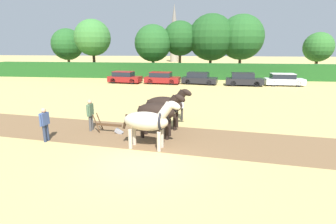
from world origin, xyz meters
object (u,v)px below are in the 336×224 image
at_px(parked_car_center_left, 199,78).
at_px(draft_horse_lead_right, 158,112).
at_px(tree_right, 241,37).
at_px(parked_car_center_right, 284,80).
at_px(tree_far_left, 67,44).
at_px(farmer_onlooker_left, 45,122).
at_px(parked_car_center, 244,79).
at_px(tree_center_left, 153,43).
at_px(tree_center_right, 211,37).
at_px(parked_car_far_left, 125,77).
at_px(tree_left, 93,38).
at_px(tree_far_right, 318,47).
at_px(parked_car_left, 162,78).
at_px(draft_horse_trail_left, 166,105).
at_px(tree_center, 180,38).
at_px(farmer_beside_team, 182,105).
at_px(farmer_at_plow, 90,113).
at_px(draft_horse_lead_left, 148,121).
at_px(church_spire, 174,32).
at_px(plow, 111,127).

bearing_deg(parked_car_center_left, draft_horse_lead_right, -84.74).
distance_m(tree_right, draft_horse_lead_right, 32.27).
distance_m(tree_right, parked_car_center_right, 12.64).
height_order(tree_far_left, farmer_onlooker_left, tree_far_left).
bearing_deg(parked_car_center, tree_center_left, 146.69).
bearing_deg(tree_right, parked_car_center, -94.90).
xyz_separation_m(tree_far_left, parked_car_center_right, (32.55, -10.53, -4.20)).
xyz_separation_m(tree_center_right, parked_car_far_left, (-11.16, -10.62, -5.23)).
bearing_deg(tree_left, parked_car_center_left, -24.89).
distance_m(tree_far_right, parked_car_left, 25.22).
relative_size(tree_right, parked_car_center_left, 2.10).
bearing_deg(tree_right, draft_horse_lead_right, -104.81).
bearing_deg(parked_car_center, draft_horse_trail_left, -108.54).
relative_size(tree_center, farmer_beside_team, 4.98).
relative_size(tree_left, draft_horse_lead_right, 3.26).
bearing_deg(farmer_onlooker_left, parked_car_center_right, 56.07).
bearing_deg(tree_far_right, farmer_at_plow, -128.00).
distance_m(tree_right, tree_far_right, 11.59).
xyz_separation_m(farmer_at_plow, farmer_beside_team, (4.88, 2.83, -0.03)).
distance_m(tree_far_left, draft_horse_lead_left, 38.25).
bearing_deg(draft_horse_trail_left, tree_center, 100.08).
height_order(tree_center, farmer_beside_team, tree_center).
bearing_deg(draft_horse_lead_right, draft_horse_lead_left, -89.68).
bearing_deg(tree_center_left, draft_horse_lead_left, -80.02).
bearing_deg(draft_horse_trail_left, parked_car_center_left, 91.72).
height_order(tree_center_right, tree_right, tree_center_right).
height_order(tree_center_left, tree_center, tree_center).
bearing_deg(parked_car_center_right, tree_center, 143.31).
bearing_deg(tree_right, church_spire, 111.35).
height_order(tree_center_left, farmer_onlooker_left, tree_center_left).
xyz_separation_m(draft_horse_lead_right, parked_car_left, (-2.80, 19.88, -0.64)).
height_order(tree_center, plow, tree_center).
bearing_deg(parked_car_far_left, tree_right, 41.91).
bearing_deg(parked_car_center, parked_car_left, -179.42).
xyz_separation_m(farmer_beside_team, parked_car_far_left, (-8.64, 16.51, -0.28)).
distance_m(farmer_onlooker_left, parked_car_left, 21.38).
height_order(tree_center_right, church_spire, church_spire).
distance_m(tree_far_right, parked_car_center_left, 21.05).
xyz_separation_m(tree_left, draft_horse_trail_left, (15.15, -26.35, -4.54)).
height_order(tree_far_right, farmer_onlooker_left, tree_far_right).
bearing_deg(tree_left, parked_car_left, -33.49).
bearing_deg(parked_car_center, farmer_onlooker_left, -118.36).
bearing_deg(draft_horse_lead_left, draft_horse_lead_right, 90.32).
xyz_separation_m(tree_center_left, farmer_onlooker_left, (0.12, -30.11, -4.08)).
bearing_deg(parked_car_far_left, draft_horse_lead_right, -61.74).
height_order(tree_right, parked_car_center_right, tree_right).
distance_m(farmer_beside_team, parked_car_center_right, 19.88).
relative_size(tree_center_left, tree_center_right, 0.83).
height_order(tree_center, farmer_at_plow, tree_center).
distance_m(tree_center_left, farmer_beside_team, 26.48).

